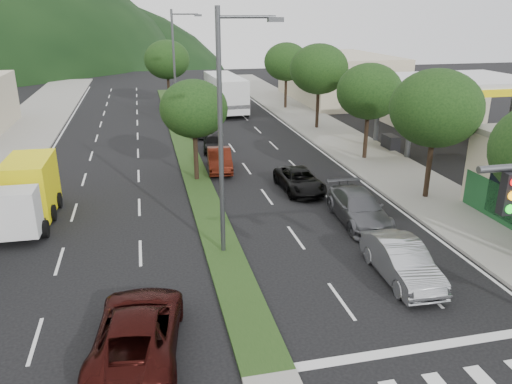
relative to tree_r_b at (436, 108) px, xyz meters
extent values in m
plane|color=black|center=(-12.00, -12.00, -5.04)|extent=(160.00, 160.00, 0.00)
cube|color=gray|center=(0.50, 13.00, -4.96)|extent=(5.00, 90.00, 0.15)
cube|color=#1E3814|center=(-12.00, 16.00, -4.98)|extent=(1.60, 56.00, 0.12)
cube|color=black|center=(-6.60, -13.65, 0.66)|extent=(0.35, 0.25, 1.05)
cube|color=silver|center=(7.00, 10.00, -0.04)|extent=(12.00, 8.00, 0.50)
cube|color=yellow|center=(7.00, 10.00, -0.39)|extent=(12.20, 8.20, 0.50)
cylinder|color=#47494C|center=(3.00, 7.50, -2.74)|extent=(0.36, 0.36, 4.60)
cylinder|color=#47494C|center=(11.00, 7.50, -2.74)|extent=(0.36, 0.36, 4.60)
cylinder|color=#47494C|center=(3.00, 12.50, -2.74)|extent=(0.36, 0.36, 4.60)
cylinder|color=#47494C|center=(11.00, 12.50, -2.74)|extent=(0.36, 0.36, 4.60)
cube|color=black|center=(3.00, 10.00, -4.49)|extent=(0.80, 1.60, 1.10)
cube|color=black|center=(11.00, 10.00, -4.49)|extent=(0.80, 1.60, 1.10)
cube|color=beige|center=(7.50, 32.00, -2.44)|extent=(10.00, 16.00, 5.20)
cylinder|color=black|center=(0.00, 0.00, -2.98)|extent=(0.28, 0.28, 3.81)
ellipsoid|color=black|center=(0.00, 0.00, 0.01)|extent=(4.80, 4.80, 4.08)
cylinder|color=black|center=(0.00, 8.00, -3.09)|extent=(0.28, 0.28, 3.58)
ellipsoid|color=black|center=(0.00, 8.00, -0.28)|extent=(4.40, 4.40, 3.74)
cylinder|color=black|center=(0.00, 18.00, -2.93)|extent=(0.28, 0.28, 3.92)
ellipsoid|color=black|center=(0.00, 18.00, 0.15)|extent=(5.00, 5.00, 4.25)
cylinder|color=black|center=(0.00, 28.00, -3.04)|extent=(0.28, 0.28, 3.70)
ellipsoid|color=black|center=(0.00, 28.00, -0.13)|extent=(4.60, 4.60, 3.91)
cylinder|color=black|center=(-12.00, 6.00, -3.24)|extent=(0.28, 0.28, 3.36)
ellipsoid|color=black|center=(-12.00, 6.00, -0.60)|extent=(4.00, 4.00, 3.40)
cylinder|color=black|center=(-12.00, 32.00, -3.01)|extent=(0.28, 0.28, 3.81)
ellipsoid|color=black|center=(-12.00, 32.00, -0.02)|extent=(4.80, 4.80, 4.08)
cylinder|color=#47494C|center=(-12.00, -4.00, -0.04)|extent=(0.20, 0.20, 10.00)
cylinder|color=#47494C|center=(-10.90, -4.00, 4.56)|extent=(2.20, 0.12, 0.12)
cube|color=#47494C|center=(-9.80, -4.00, 4.46)|extent=(0.60, 0.25, 0.18)
cylinder|color=#47494C|center=(-12.00, 21.00, -0.04)|extent=(0.20, 0.20, 10.00)
cylinder|color=#47494C|center=(-10.90, 21.00, 4.56)|extent=(2.20, 0.12, 0.12)
cube|color=#47494C|center=(-9.80, 21.00, 4.46)|extent=(0.60, 0.25, 0.18)
imported|color=#9FA1A6|center=(-5.66, -7.75, -4.28)|extent=(1.78, 4.65, 1.51)
imported|color=black|center=(-15.59, -10.00, -4.29)|extent=(3.20, 5.68, 1.50)
imported|color=black|center=(-9.98, 12.82, -4.41)|extent=(1.91, 3.80, 1.24)
imported|color=#515257|center=(-4.97, -2.18, -4.29)|extent=(2.39, 5.27, 1.50)
imported|color=#4D170C|center=(-10.29, 7.82, -4.33)|extent=(1.88, 4.38, 1.40)
imported|color=black|center=(-6.41, 2.82, -4.41)|extent=(2.19, 4.56, 1.25)
imported|color=#4E4E53|center=(-10.31, 17.82, -4.35)|extent=(2.09, 4.17, 1.36)
cube|color=silver|center=(-20.77, -1.02, -3.58)|extent=(2.02, 1.50, 2.10)
cube|color=yellow|center=(-20.70, 2.35, -3.49)|extent=(2.18, 3.87, 2.83)
cube|color=black|center=(-20.71, 1.62, -4.63)|extent=(1.93, 5.33, 0.27)
cylinder|color=black|center=(-19.71, -0.66, -4.63)|extent=(0.29, 0.83, 0.82)
cylinder|color=black|center=(-19.67, 1.33, -4.63)|extent=(0.29, 0.83, 0.82)
cylinder|color=black|center=(-21.77, 1.37, -4.63)|extent=(0.29, 0.83, 0.82)
cylinder|color=black|center=(-19.63, 3.13, -4.63)|extent=(0.29, 0.83, 0.82)
cylinder|color=black|center=(-21.73, 3.17, -4.63)|extent=(0.29, 0.83, 0.82)
cube|color=white|center=(-6.50, 27.80, -2.96)|extent=(3.13, 9.69, 3.19)
cube|color=#5B5B5F|center=(-6.50, 27.80, -3.76)|extent=(3.19, 9.70, 0.37)
cylinder|color=black|center=(-8.02, 31.56, -4.56)|extent=(0.42, 0.97, 0.96)
cylinder|color=black|center=(-5.36, 31.69, -4.56)|extent=(0.42, 0.97, 0.96)
cylinder|color=black|center=(-7.96, 30.41, -4.56)|extent=(0.42, 0.97, 0.96)
cylinder|color=black|center=(-5.31, 30.54, -4.56)|extent=(0.42, 0.97, 0.96)
cylinder|color=black|center=(-7.66, 24.29, -4.56)|extent=(0.42, 0.97, 0.96)
cylinder|color=black|center=(-5.00, 24.42, -4.56)|extent=(0.42, 0.97, 0.96)
camera|label=1|loc=(-14.95, -23.17, 4.74)|focal=35.00mm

